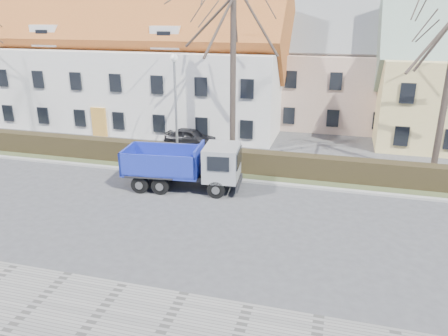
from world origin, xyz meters
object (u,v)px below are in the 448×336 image
(streetlight, at_px, (176,109))
(parked_car_a, at_px, (191,137))
(cart_frame, at_px, (154,167))
(dump_truck, at_px, (178,165))

(streetlight, xyz_separation_m, parked_car_a, (-0.32, 3.39, -2.72))
(streetlight, relative_size, cart_frame, 8.62)
(dump_truck, bearing_deg, streetlight, 105.83)
(dump_truck, height_order, cart_frame, dump_truck)
(parked_car_a, bearing_deg, streetlight, -171.31)
(cart_frame, height_order, parked_car_a, parked_car_a)
(streetlight, distance_m, parked_car_a, 4.36)
(dump_truck, bearing_deg, cart_frame, 134.44)
(dump_truck, relative_size, cart_frame, 8.27)
(dump_truck, height_order, streetlight, streetlight)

